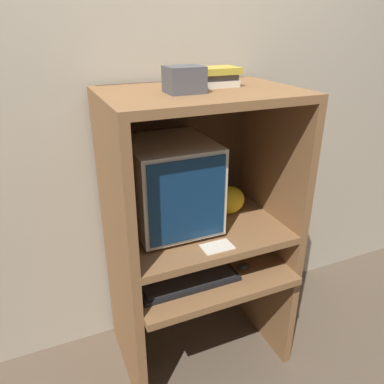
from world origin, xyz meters
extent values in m
cube|color=#B2A893|center=(0.00, 0.66, 1.30)|extent=(6.00, 0.06, 2.60)
cube|color=brown|center=(-0.41, 0.30, 0.31)|extent=(0.04, 0.60, 0.61)
cube|color=brown|center=(0.41, 0.30, 0.31)|extent=(0.04, 0.60, 0.61)
cube|color=brown|center=(0.00, 0.14, 0.59)|extent=(0.77, 0.37, 0.04)
cube|color=brown|center=(-0.41, 0.30, 0.71)|extent=(0.04, 0.60, 0.20)
cube|color=brown|center=(0.41, 0.30, 0.71)|extent=(0.04, 0.60, 0.20)
cube|color=brown|center=(0.00, 0.30, 0.79)|extent=(0.77, 0.60, 0.04)
cube|color=brown|center=(-0.41, 0.30, 1.14)|extent=(0.04, 0.60, 0.66)
cube|color=brown|center=(0.41, 0.30, 1.14)|extent=(0.04, 0.60, 0.66)
cube|color=brown|center=(0.00, 0.30, 1.45)|extent=(0.77, 0.60, 0.04)
cube|color=#48321E|center=(0.00, 0.59, 1.14)|extent=(0.77, 0.01, 0.66)
cylinder|color=beige|center=(-0.13, 0.35, 0.82)|extent=(0.22, 0.22, 0.02)
cube|color=beige|center=(-0.13, 0.35, 1.04)|extent=(0.38, 0.41, 0.41)
cube|color=navy|center=(-0.13, 0.14, 1.04)|extent=(0.35, 0.01, 0.37)
cube|color=black|center=(-0.13, 0.13, 0.62)|extent=(0.48, 0.15, 0.02)
cube|color=#333335|center=(-0.13, 0.13, 0.63)|extent=(0.44, 0.12, 0.01)
ellipsoid|color=#28282B|center=(0.17, 0.13, 0.63)|extent=(0.06, 0.04, 0.03)
ellipsoid|color=gold|center=(0.19, 0.36, 0.89)|extent=(0.18, 0.13, 0.15)
cube|color=beige|center=(0.10, 0.35, 1.48)|extent=(0.17, 0.12, 0.03)
cube|color=#4C4C51|center=(0.10, 0.36, 1.51)|extent=(0.16, 0.12, 0.03)
cube|color=gold|center=(0.11, 0.35, 1.54)|extent=(0.18, 0.14, 0.03)
cube|color=beige|center=(-0.01, 0.08, 0.81)|extent=(0.14, 0.09, 0.00)
cube|color=#4C4C51|center=(-0.09, 0.26, 1.52)|extent=(0.15, 0.13, 0.10)
camera|label=1|loc=(-0.68, -1.18, 1.73)|focal=35.00mm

